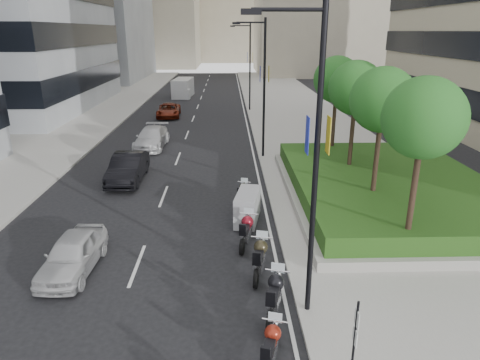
{
  "coord_description": "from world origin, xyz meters",
  "views": [
    {
      "loc": [
        1.91,
        -10.03,
        8.22
      ],
      "look_at": [
        2.43,
        7.73,
        2.0
      ],
      "focal_mm": 32.0,
      "sensor_mm": 36.0,
      "label": 1
    }
  ],
  "objects_px": {
    "lamp_post_0": "(311,155)",
    "motorcycle_2": "(275,295)",
    "motorcycle_5": "(247,207)",
    "motorcycle_1": "(271,347)",
    "car_a": "(73,254)",
    "car_d": "(169,110)",
    "car_c": "(152,138)",
    "motorcycle_6": "(242,193)",
    "motorcycle_4": "(246,230)",
    "parking_sign": "(355,340)",
    "delivery_van": "(183,89)",
    "motorcycle_3": "(260,258)",
    "lamp_post_1": "(262,82)",
    "car_b": "(128,168)",
    "lamp_post_2": "(249,63)"
  },
  "relations": [
    {
      "from": "parking_sign",
      "to": "car_a",
      "type": "height_order",
      "value": "parking_sign"
    },
    {
      "from": "motorcycle_3",
      "to": "car_d",
      "type": "xyz_separation_m",
      "value": [
        -7.0,
        29.65,
        0.03
      ]
    },
    {
      "from": "motorcycle_5",
      "to": "delivery_van",
      "type": "bearing_deg",
      "value": 20.45
    },
    {
      "from": "motorcycle_4",
      "to": "motorcycle_3",
      "type": "bearing_deg",
      "value": -157.23
    },
    {
      "from": "motorcycle_5",
      "to": "motorcycle_1",
      "type": "bearing_deg",
      "value": -167.98
    },
    {
      "from": "lamp_post_1",
      "to": "car_b",
      "type": "height_order",
      "value": "lamp_post_1"
    },
    {
      "from": "lamp_post_0",
      "to": "motorcycle_2",
      "type": "xyz_separation_m",
      "value": [
        -0.86,
        0.04,
        -4.44
      ]
    },
    {
      "from": "lamp_post_1",
      "to": "motorcycle_4",
      "type": "distance_m",
      "value": 13.32
    },
    {
      "from": "car_a",
      "to": "car_d",
      "type": "relative_size",
      "value": 0.83
    },
    {
      "from": "motorcycle_3",
      "to": "car_a",
      "type": "distance_m",
      "value": 6.69
    },
    {
      "from": "motorcycle_1",
      "to": "delivery_van",
      "type": "xyz_separation_m",
      "value": [
        -6.87,
        47.84,
        0.53
      ]
    },
    {
      "from": "motorcycle_1",
      "to": "car_d",
      "type": "distance_m",
      "value": 34.77
    },
    {
      "from": "motorcycle_6",
      "to": "car_c",
      "type": "height_order",
      "value": "car_c"
    },
    {
      "from": "motorcycle_2",
      "to": "delivery_van",
      "type": "distance_m",
      "value": 46.25
    },
    {
      "from": "motorcycle_2",
      "to": "car_c",
      "type": "xyz_separation_m",
      "value": [
        -7.01,
        19.97,
        0.1
      ]
    },
    {
      "from": "car_c",
      "to": "car_d",
      "type": "height_order",
      "value": "car_c"
    },
    {
      "from": "motorcycle_5",
      "to": "motorcycle_6",
      "type": "relative_size",
      "value": 1.23
    },
    {
      "from": "motorcycle_6",
      "to": "car_d",
      "type": "bearing_deg",
      "value": 29.42
    },
    {
      "from": "lamp_post_1",
      "to": "motorcycle_2",
      "type": "xyz_separation_m",
      "value": [
        -0.86,
        -16.96,
        -4.44
      ]
    },
    {
      "from": "motorcycle_1",
      "to": "motorcycle_3",
      "type": "height_order",
      "value": "motorcycle_3"
    },
    {
      "from": "lamp_post_1",
      "to": "motorcycle_3",
      "type": "distance_m",
      "value": 15.39
    },
    {
      "from": "motorcycle_3",
      "to": "motorcycle_5",
      "type": "bearing_deg",
      "value": 14.93
    },
    {
      "from": "car_a",
      "to": "motorcycle_3",
      "type": "bearing_deg",
      "value": -0.64
    },
    {
      "from": "motorcycle_5",
      "to": "car_a",
      "type": "height_order",
      "value": "motorcycle_5"
    },
    {
      "from": "car_a",
      "to": "car_c",
      "type": "distance_m",
      "value": 17.32
    },
    {
      "from": "lamp_post_1",
      "to": "motorcycle_3",
      "type": "height_order",
      "value": "lamp_post_1"
    },
    {
      "from": "motorcycle_2",
      "to": "car_c",
      "type": "relative_size",
      "value": 0.46
    },
    {
      "from": "motorcycle_1",
      "to": "motorcycle_4",
      "type": "relative_size",
      "value": 0.89
    },
    {
      "from": "motorcycle_4",
      "to": "lamp_post_2",
      "type": "bearing_deg",
      "value": 10.22
    },
    {
      "from": "motorcycle_3",
      "to": "motorcycle_5",
      "type": "relative_size",
      "value": 0.97
    },
    {
      "from": "parking_sign",
      "to": "car_d",
      "type": "xyz_separation_m",
      "value": [
        -8.8,
        34.96,
        -0.79
      ]
    },
    {
      "from": "car_c",
      "to": "motorcycle_3",
      "type": "bearing_deg",
      "value": -66.98
    },
    {
      "from": "motorcycle_2",
      "to": "car_c",
      "type": "distance_m",
      "value": 21.17
    },
    {
      "from": "motorcycle_5",
      "to": "delivery_van",
      "type": "distance_m",
      "value": 39.54
    },
    {
      "from": "lamp_post_0",
      "to": "car_c",
      "type": "relative_size",
      "value": 1.79
    },
    {
      "from": "lamp_post_1",
      "to": "motorcycle_2",
      "type": "distance_m",
      "value": 17.55
    },
    {
      "from": "parking_sign",
      "to": "motorcycle_3",
      "type": "height_order",
      "value": "parking_sign"
    },
    {
      "from": "motorcycle_5",
      "to": "delivery_van",
      "type": "height_order",
      "value": "delivery_van"
    },
    {
      "from": "motorcycle_6",
      "to": "car_a",
      "type": "height_order",
      "value": "car_a"
    },
    {
      "from": "car_b",
      "to": "motorcycle_6",
      "type": "bearing_deg",
      "value": -28.82
    },
    {
      "from": "motorcycle_1",
      "to": "motorcycle_6",
      "type": "distance_m",
      "value": 11.05
    },
    {
      "from": "car_a",
      "to": "car_d",
      "type": "bearing_deg",
      "value": 93.28
    },
    {
      "from": "parking_sign",
      "to": "delivery_van",
      "type": "height_order",
      "value": "parking_sign"
    },
    {
      "from": "car_b",
      "to": "delivery_van",
      "type": "height_order",
      "value": "delivery_van"
    },
    {
      "from": "parking_sign",
      "to": "car_b",
      "type": "height_order",
      "value": "parking_sign"
    },
    {
      "from": "motorcycle_2",
      "to": "motorcycle_3",
      "type": "bearing_deg",
      "value": 22.12
    },
    {
      "from": "lamp_post_2",
      "to": "parking_sign",
      "type": "bearing_deg",
      "value": -89.01
    },
    {
      "from": "car_d",
      "to": "lamp_post_2",
      "type": "bearing_deg",
      "value": 17.65
    },
    {
      "from": "motorcycle_5",
      "to": "motorcycle_4",
      "type": "bearing_deg",
      "value": -173.12
    },
    {
      "from": "motorcycle_4",
      "to": "car_c",
      "type": "bearing_deg",
      "value": 35.4
    }
  ]
}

